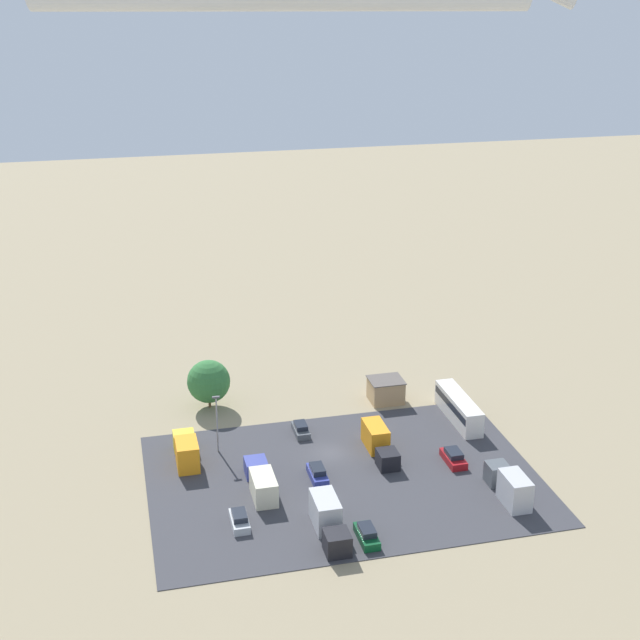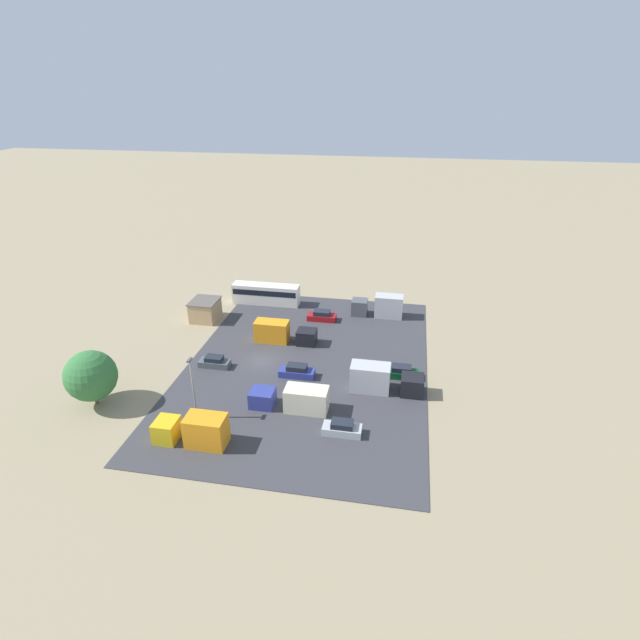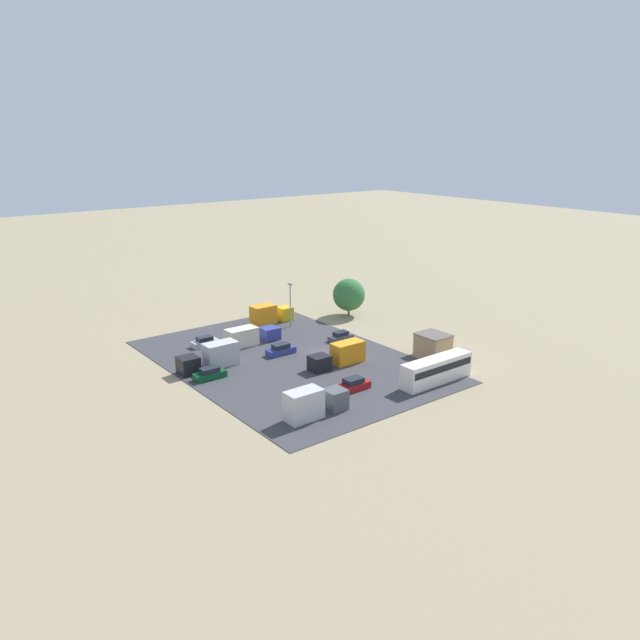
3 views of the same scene
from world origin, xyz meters
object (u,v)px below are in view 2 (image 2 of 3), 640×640
shed_building (205,310)px  parked_car_1 (297,371)px  parked_car_3 (322,316)px  parked_truck_4 (382,380)px  parked_truck_2 (282,333)px  parked_car_0 (401,372)px  bus (266,293)px  parked_truck_0 (380,306)px  parked_car_2 (214,362)px  parked_car_4 (342,428)px  parked_truck_3 (294,399)px  parked_truck_1 (195,431)px

shed_building → parked_car_1: size_ratio=1.04×
parked_car_3 → parked_truck_4: size_ratio=0.51×
parked_truck_2 → parked_truck_4: bearing=56.0°
parked_car_0 → parked_truck_2: parked_truck_2 is taller
parked_truck_4 → bus: bearing=-137.6°
parked_truck_0 → parked_car_2: bearing=133.9°
parked_car_3 → parked_car_4: bearing=14.5°
parked_car_1 → parked_truck_4: (1.36, 10.69, 0.86)m
parked_truck_0 → parked_truck_2: parked_truck_0 is taller
parked_car_2 → parked_truck_3: (7.23, 12.29, 0.68)m
parked_car_0 → parked_car_2: 24.08m
parked_car_0 → parked_truck_2: 18.29m
parked_car_3 → parked_car_4: 27.77m
parked_car_1 → parked_car_0: bearing=99.5°
parked_car_2 → parked_car_3: size_ratio=0.91×
shed_building → parked_car_1: shed_building is taller
parked_truck_3 → parked_truck_4: bearing=-60.3°
parked_truck_0 → parked_car_0: bearing=-167.5°
parked_car_4 → parked_car_2: bearing=-120.3°
parked_car_3 → parked_truck_2: 9.15m
parked_car_1 → parked_truck_4: size_ratio=0.51×
parked_car_2 → parked_truck_0: size_ratio=0.50×
parked_truck_0 → parked_car_4: bearing=176.5°
parked_truck_0 → parked_truck_4: 21.21m
parked_car_2 → parked_truck_3: parked_truck_3 is taller
parked_truck_1 → parked_car_0: bearing=-50.9°
bus → parked_truck_1: bearing=4.2°
parked_car_2 → parked_car_1: bearing=87.7°
parked_car_0 → parked_truck_0: size_ratio=0.55×
parked_car_3 → parked_car_2: bearing=-34.9°
parked_car_0 → parked_car_1: bearing=-80.5°
parked_car_1 → parked_car_3: size_ratio=1.01×
parked_car_1 → parked_car_3: parked_car_1 is taller
bus → parked_truck_0: bearing=85.3°
shed_building → parked_car_3: size_ratio=1.05×
parked_car_1 → parked_car_4: 12.47m
parked_truck_4 → parked_truck_1: bearing=-54.3°
bus → parked_car_4: size_ratio=2.69×
parked_truck_3 → parked_car_1: bearing=9.9°
shed_building → parked_truck_0: size_ratio=0.58×
shed_building → parked_truck_3: (20.59, 18.87, -0.25)m
parked_car_4 → parked_truck_2: 22.02m
bus → parked_car_4: 35.97m
shed_building → parked_truck_2: 14.48m
shed_building → parked_truck_0: parked_truck_0 is taller
parked_truck_4 → parked_car_0: bearing=147.6°
parked_truck_3 → parked_car_4: bearing=-119.8°
parked_car_3 → parked_truck_0: size_ratio=0.55×
parked_truck_2 → parked_truck_3: bearing=19.1°
parked_car_2 → bus: bearing=177.1°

